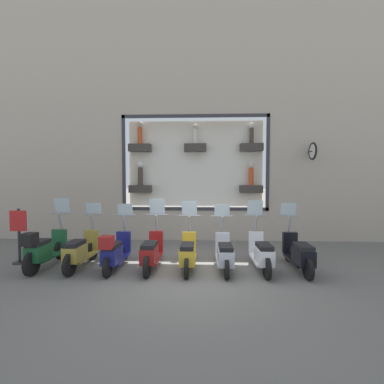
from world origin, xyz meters
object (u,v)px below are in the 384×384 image
object	(u,v)px
scooter_olive_6	(81,251)
shop_sign_post	(19,234)
scooter_yellow_3	(188,253)
scooter_white_1	(261,253)
scooter_black_0	(299,254)
scooter_red_4	(152,252)
scooter_green_7	(44,249)
scooter_navy_5	(115,251)
scooter_silver_2	(224,254)

from	to	relation	value
scooter_olive_6	shop_sign_post	size ratio (longest dim) A/B	1.24
scooter_yellow_3	scooter_olive_6	size ratio (longest dim) A/B	0.99
scooter_white_1	scooter_yellow_3	bearing A→B (deg)	90.10
scooter_black_0	scooter_red_4	bearing A→B (deg)	89.94
scooter_olive_6	scooter_green_7	world-z (taller)	scooter_green_7
scooter_navy_5	scooter_green_7	bearing A→B (deg)	89.39
scooter_red_4	shop_sign_post	distance (m)	3.66
scooter_silver_2	scooter_yellow_3	world-z (taller)	scooter_yellow_3
scooter_yellow_3	scooter_navy_5	xyz separation A→B (m)	(-0.07, 1.80, 0.04)
scooter_yellow_3	scooter_green_7	bearing A→B (deg)	90.76
scooter_olive_6	scooter_green_7	xyz separation A→B (m)	(-0.05, 0.90, 0.05)
scooter_red_4	scooter_yellow_3	bearing A→B (deg)	-90.32
scooter_red_4	scooter_green_7	distance (m)	2.71
scooter_red_4	scooter_navy_5	size ratio (longest dim) A/B	1.01
scooter_red_4	scooter_green_7	size ratio (longest dim) A/B	0.99
scooter_silver_2	scooter_olive_6	bearing A→B (deg)	89.86
scooter_white_1	scooter_red_4	world-z (taller)	scooter_red_4
scooter_green_7	scooter_olive_6	bearing A→B (deg)	-86.68
scooter_red_4	scooter_olive_6	size ratio (longest dim) A/B	1.00
scooter_olive_6	scooter_silver_2	bearing A→B (deg)	-90.14
scooter_yellow_3	scooter_olive_6	xyz separation A→B (m)	(0.00, 2.70, 0.02)
scooter_silver_2	scooter_green_7	distance (m)	4.51
scooter_red_4	scooter_white_1	bearing A→B (deg)	-90.04
scooter_white_1	scooter_olive_6	bearing A→B (deg)	89.98
scooter_silver_2	scooter_green_7	bearing A→B (deg)	90.55
scooter_red_4	scooter_green_7	world-z (taller)	scooter_green_7
scooter_olive_6	shop_sign_post	world-z (taller)	scooter_olive_6
shop_sign_post	scooter_olive_6	bearing A→B (deg)	-100.40
scooter_navy_5	scooter_red_4	bearing A→B (deg)	-85.43
scooter_yellow_3	scooter_navy_5	bearing A→B (deg)	92.13
scooter_yellow_3	scooter_white_1	bearing A→B (deg)	-89.90
scooter_white_1	scooter_olive_6	world-z (taller)	scooter_white_1
scooter_red_4	scooter_navy_5	world-z (taller)	scooter_red_4
scooter_yellow_3	shop_sign_post	distance (m)	4.56
scooter_red_4	scooter_silver_2	bearing A→B (deg)	-90.30
scooter_yellow_3	scooter_red_4	bearing A→B (deg)	89.68
scooter_white_1	scooter_yellow_3	distance (m)	1.80
scooter_black_0	scooter_olive_6	xyz separation A→B (m)	(0.00, 5.41, 0.01)
scooter_navy_5	shop_sign_post	distance (m)	2.78
scooter_white_1	scooter_silver_2	size ratio (longest dim) A/B	1.01
scooter_green_7	shop_sign_post	size ratio (longest dim) A/B	1.24
scooter_white_1	scooter_yellow_3	world-z (taller)	scooter_white_1
scooter_yellow_3	shop_sign_post	bearing A→B (deg)	85.71
scooter_white_1	scooter_navy_5	xyz separation A→B (m)	(-0.07, 3.61, 0.03)
scooter_olive_6	shop_sign_post	bearing A→B (deg)	79.60
scooter_black_0	scooter_navy_5	size ratio (longest dim) A/B	1.00
scooter_red_4	scooter_olive_6	bearing A→B (deg)	90.02
scooter_red_4	scooter_navy_5	bearing A→B (deg)	94.57
scooter_olive_6	scooter_green_7	bearing A→B (deg)	93.32
scooter_white_1	shop_sign_post	world-z (taller)	scooter_white_1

